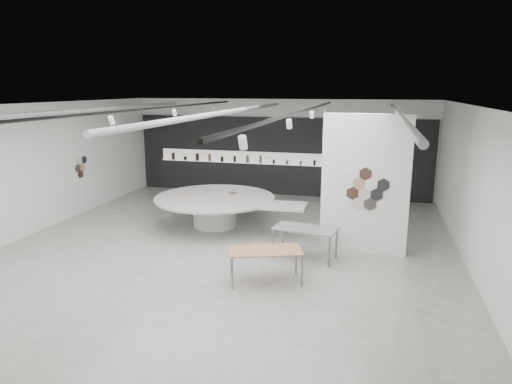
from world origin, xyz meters
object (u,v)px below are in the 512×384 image
(display_island, at_px, (217,207))
(kitchen_counter, at_px, (360,188))
(sample_table_wood, at_px, (266,252))
(sample_table_stone, at_px, (305,231))
(partition_column, at_px, (365,185))

(display_island, relative_size, kitchen_counter, 2.61)
(sample_table_wood, bearing_deg, kitchen_counter, 77.75)
(sample_table_wood, bearing_deg, sample_table_stone, 69.03)
(partition_column, height_order, sample_table_wood, partition_column)
(partition_column, distance_m, display_island, 4.73)
(partition_column, height_order, display_island, partition_column)
(partition_column, relative_size, display_island, 0.75)
(sample_table_stone, xyz_separation_m, kitchen_counter, (1.12, 6.41, -0.22))
(kitchen_counter, bearing_deg, partition_column, -81.34)
(partition_column, distance_m, sample_table_stone, 1.96)
(partition_column, relative_size, sample_table_stone, 2.18)
(display_island, bearing_deg, sample_table_stone, -35.38)
(sample_table_wood, height_order, kitchen_counter, kitchen_counter)
(kitchen_counter, bearing_deg, sample_table_wood, -96.37)
(display_island, relative_size, sample_table_wood, 2.75)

